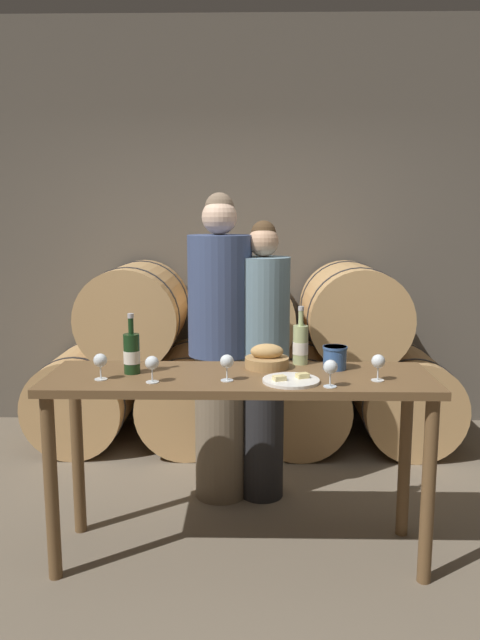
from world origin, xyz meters
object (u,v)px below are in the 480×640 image
(bread_basket, at_px, (267,359))
(wine_bottle_white, at_px, (300,344))
(person_left, at_px, (220,347))
(wine_glass_far_left, at_px, (100,361))
(person_right, at_px, (263,360))
(wine_glass_right, at_px, (330,368))
(wine_bottle_red, at_px, (132,353))
(wine_glass_far_right, at_px, (378,362))
(tasting_table, at_px, (240,403))
(wine_glass_left, at_px, (152,364))
(cheese_plate, at_px, (291,380))
(wine_glass_center, at_px, (227,362))
(blue_crock, at_px, (335,357))

(bread_basket, bearing_deg, wine_bottle_white, 25.90)
(person_left, xyz_separation_m, wine_glass_far_left, (-0.52, -0.77, 0.10))
(person_right, xyz_separation_m, wine_glass_right, (0.29, -0.88, 0.17))
(wine_bottle_red, relative_size, bread_basket, 1.33)
(wine_glass_right, bearing_deg, wine_glass_far_right, 25.33)
(tasting_table, bearing_deg, wine_glass_left, -160.66)
(tasting_table, height_order, cheese_plate, cheese_plate)
(cheese_plate, height_order, wine_glass_far_left, wine_glass_far_left)
(person_left, height_order, cheese_plate, person_left)
(tasting_table, bearing_deg, cheese_plate, -27.00)
(person_left, bearing_deg, wine_glass_left, -108.32)
(person_left, height_order, bread_basket, person_left)
(cheese_plate, xyz_separation_m, wine_glass_right, (0.17, -0.08, 0.08))
(person_right, relative_size, cheese_plate, 6.30)
(tasting_table, xyz_separation_m, wine_glass_right, (0.41, -0.20, 0.23))
(tasting_table, xyz_separation_m, bread_basket, (0.13, 0.15, 0.19))
(bread_basket, bearing_deg, person_right, 91.24)
(wine_bottle_red, xyz_separation_m, wine_glass_center, (0.47, -0.13, -0.01))
(person_left, distance_m, wine_glass_far_left, 0.94)
(wine_bottle_white, height_order, wine_glass_left, wine_bottle_white)
(wine_bottle_red, relative_size, wine_glass_center, 2.36)
(wine_glass_left, height_order, wine_glass_right, same)
(person_right, height_order, blue_crock, person_right)
(bread_basket, height_order, wine_glass_left, wine_glass_left)
(wine_bottle_white, bearing_deg, wine_glass_left, -152.28)
(wine_glass_far_left, height_order, wine_glass_right, same)
(wine_glass_right, bearing_deg, wine_bottle_white, 103.09)
(person_right, relative_size, blue_crock, 13.41)
(tasting_table, distance_m, cheese_plate, 0.31)
(wine_bottle_white, bearing_deg, bread_basket, -154.10)
(person_right, bearing_deg, wine_bottle_white, -67.35)
(wine_bottle_white, distance_m, blue_crock, 0.20)
(tasting_table, height_order, wine_bottle_white, wine_bottle_white)
(person_right, height_order, wine_glass_right, person_right)
(person_left, height_order, wine_glass_far_right, person_left)
(tasting_table, height_order, wine_glass_left, wine_glass_left)
(tasting_table, height_order, wine_glass_far_left, wine_glass_far_left)
(wine_glass_left, xyz_separation_m, wine_glass_center, (0.34, 0.03, 0.00))
(bread_basket, bearing_deg, wine_glass_far_left, -162.78)
(wine_glass_left, bearing_deg, cheese_plate, 1.60)
(wine_bottle_red, xyz_separation_m, bread_basket, (0.66, 0.12, -0.05))
(person_right, bearing_deg, bread_basket, -88.76)
(blue_crock, height_order, cheese_plate, blue_crock)
(wine_bottle_red, bearing_deg, wine_glass_left, -52.82)
(wine_bottle_red, height_order, cheese_plate, wine_bottle_red)
(wine_bottle_red, relative_size, blue_crock, 2.38)
(blue_crock, distance_m, wine_glass_far_left, 1.14)
(person_left, distance_m, wine_glass_left, 0.87)
(person_right, height_order, wine_glass_left, person_right)
(wine_bottle_white, xyz_separation_m, cheese_plate, (-0.07, -0.35, -0.09))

